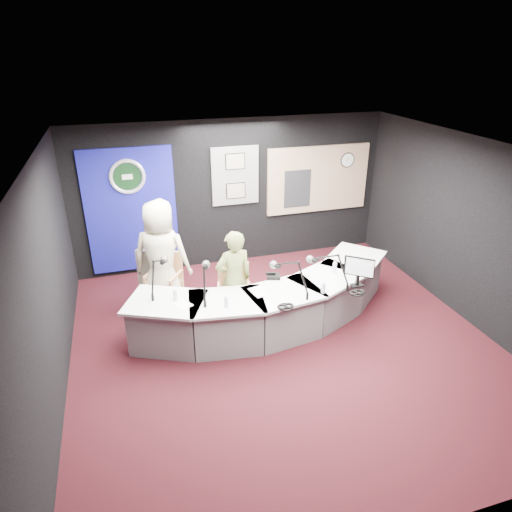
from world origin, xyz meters
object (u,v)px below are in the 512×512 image
object	(u,v)px
armchair_right	(234,298)
person_man	(161,257)
broadcast_desk	(270,304)
armchair_left	(164,281)
person_woman	(234,280)

from	to	relation	value
armchair_right	person_man	distance (m)	1.35
broadcast_desk	armchair_right	xyz separation A→B (m)	(-0.52, 0.19, 0.08)
person_man	armchair_left	bearing A→B (deg)	-0.00
broadcast_desk	armchair_right	world-z (taller)	armchair_right
broadcast_desk	person_woman	distance (m)	0.69
broadcast_desk	armchair_right	size ratio (longest dim) A/B	4.92
armchair_left	person_woman	distance (m)	1.29
armchair_left	person_man	bearing A→B (deg)	0.00
armchair_right	person_man	world-z (taller)	person_man
broadcast_desk	armchair_left	xyz separation A→B (m)	(-1.50, 0.98, 0.12)
person_woman	armchair_right	bearing A→B (deg)	180.00
armchair_left	person_man	size ratio (longest dim) A/B	0.53
armchair_left	armchair_right	bearing A→B (deg)	-5.84
armchair_right	person_woman	distance (m)	0.33
broadcast_desk	person_man	world-z (taller)	person_man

